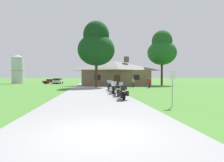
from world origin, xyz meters
TOP-DOWN VIEW (x-y plane):
  - ground_plane at (0.00, 20.00)m, footprint 500.00×500.00m
  - asphalt_driveway at (0.00, 18.00)m, footprint 6.40×80.00m
  - motorcycle_green_nearest_to_camera at (2.20, 8.31)m, footprint 0.73×2.08m
  - motorcycle_black_second_in_row at (2.13, 10.98)m, footprint 0.68×2.08m
  - motorcycle_green_third_in_row at (2.03, 13.47)m, footprint 0.73×2.08m
  - motorcycle_red_fourth_in_row at (2.20, 16.34)m, footprint 0.75×2.08m
  - motorcycle_silver_farthest_in_row at (2.20, 18.77)m, footprint 0.81×2.08m
  - stone_lodge at (4.49, 31.43)m, footprint 13.70×7.04m
  - bystander_tan_shirt_near_lodge at (6.87, 25.53)m, footprint 0.44×0.40m
  - bystander_red_shirt_beside_signpost at (9.00, 23.17)m, footprint 0.54×0.30m
  - metal_signpost_roadside at (4.61, 4.93)m, footprint 0.36×0.06m
  - tree_right_of_lodge at (14.53, 32.17)m, footprint 6.02×6.02m
  - tree_by_lodge_front at (0.61, 25.59)m, footprint 6.17×6.17m
  - metal_silo_distant at (-19.40, 45.49)m, footprint 3.07×3.07m
  - parked_silver_suv_far_left at (-8.78, 43.31)m, footprint 2.02×4.66m
  - parked_red_sedan_far_left at (-10.36, 43.16)m, footprint 4.36×2.25m

SIDE VIEW (x-z plane):
  - ground_plane at x=0.00m, z-range 0.00..0.00m
  - asphalt_driveway at x=0.00m, z-range 0.00..0.06m
  - motorcycle_green_nearest_to_camera at x=2.20m, z-range -0.04..1.26m
  - motorcycle_green_third_in_row at x=2.03m, z-range -0.04..1.26m
  - motorcycle_red_fourth_in_row at x=2.20m, z-range -0.04..1.26m
  - motorcycle_silver_farthest_in_row at x=2.20m, z-range -0.04..1.26m
  - motorcycle_black_second_in_row at x=2.13m, z-range -0.03..1.27m
  - parked_red_sedan_far_left at x=-10.36m, z-range 0.04..1.24m
  - parked_silver_suv_far_left at x=-8.78m, z-range 0.08..1.48m
  - bystander_tan_shirt_near_lodge at x=6.87m, z-range 0.10..1.76m
  - bystander_red_shirt_beside_signpost at x=9.00m, z-range 0.10..1.76m
  - metal_signpost_roadside at x=4.61m, z-range 0.28..2.42m
  - stone_lodge at x=4.49m, z-range -0.38..5.47m
  - metal_silo_distant at x=-19.40m, z-range 0.01..7.60m
  - tree_by_lodge_front at x=0.61m, z-range 1.48..12.53m
  - tree_right_of_lodge at x=14.53m, z-range 1.80..13.32m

